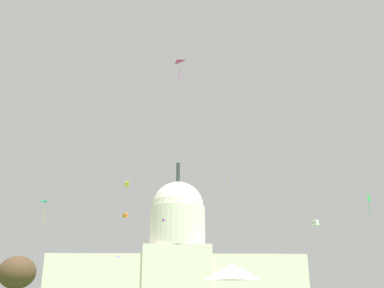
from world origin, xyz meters
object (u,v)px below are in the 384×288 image
object	(u,v)px
tree_west_mid	(17,272)
kite_magenta_mid	(177,63)
kite_blue_low	(119,259)
event_tent	(233,284)
kite_yellow_mid	(127,184)
kite_lime_high	(227,180)
kite_green_mid	(369,201)
kite_cyan_low	(46,206)
kite_white_low	(315,223)
capitol_building	(177,258)
kite_violet_mid	(163,220)
kite_orange_mid	(125,215)

from	to	relation	value
tree_west_mid	kite_magenta_mid	bearing A→B (deg)	-55.24
kite_magenta_mid	kite_blue_low	size ratio (longest dim) A/B	0.69
event_tent	kite_yellow_mid	bearing A→B (deg)	146.21
kite_lime_high	kite_green_mid	size ratio (longest dim) A/B	0.68
kite_cyan_low	kite_blue_low	xyz separation A→B (m)	(-1.31, 93.73, 0.12)
kite_white_low	kite_blue_low	bearing A→B (deg)	176.36
event_tent	kite_cyan_low	world-z (taller)	kite_cyan_low
capitol_building	kite_white_low	bearing A→B (deg)	-76.83
kite_cyan_low	kite_yellow_mid	bearing A→B (deg)	-68.21
kite_blue_low	kite_violet_mid	world-z (taller)	kite_violet_mid
capitol_building	event_tent	xyz separation A→B (m)	(8.07, -130.08, -14.24)
capitol_building	kite_cyan_low	bearing A→B (deg)	-97.48
kite_violet_mid	kite_lime_high	bearing A→B (deg)	119.88
kite_blue_low	kite_violet_mid	xyz separation A→B (m)	(14.18, 25.13, 17.44)
kite_magenta_mid	kite_violet_mid	bearing A→B (deg)	133.65
capitol_building	kite_yellow_mid	distance (m)	117.37
kite_lime_high	kite_violet_mid	world-z (taller)	kite_lime_high
kite_orange_mid	kite_green_mid	world-z (taller)	kite_orange_mid
tree_west_mid	kite_magenta_mid	size ratio (longest dim) A/B	3.89
kite_orange_mid	kite_green_mid	xyz separation A→B (m)	(51.57, -31.85, -2.43)
kite_lime_high	kite_white_low	distance (m)	86.96
tree_west_mid	kite_blue_low	world-z (taller)	kite_blue_low
kite_lime_high	kite_yellow_mid	bearing A→B (deg)	5.15
kite_blue_low	kite_violet_mid	size ratio (longest dim) A/B	3.32
event_tent	kite_lime_high	world-z (taller)	kite_lime_high
event_tent	kite_lime_high	xyz separation A→B (m)	(11.49, 95.47, 42.04)
event_tent	kite_white_low	xyz separation A→B (m)	(19.04, 14.17, 12.14)
tree_west_mid	kite_green_mid	world-z (taller)	kite_green_mid
kite_violet_mid	kite_white_low	bearing A→B (deg)	70.66
kite_green_mid	kite_violet_mid	bearing A→B (deg)	-27.59
event_tent	tree_west_mid	xyz separation A→B (m)	(-45.55, 32.31, 3.16)
kite_cyan_low	kite_yellow_mid	size ratio (longest dim) A/B	1.10
kite_violet_mid	kite_orange_mid	bearing A→B (deg)	42.95
kite_blue_low	kite_yellow_mid	bearing A→B (deg)	-101.45
capitol_building	kite_yellow_mid	bearing A→B (deg)	-95.48
event_tent	tree_west_mid	distance (m)	55.93
kite_orange_mid	kite_white_low	world-z (taller)	kite_orange_mid
kite_orange_mid	kite_white_low	xyz separation A→B (m)	(41.65, -27.98, -6.09)
kite_yellow_mid	kite_violet_mid	distance (m)	92.28
capitol_building	kite_magenta_mid	size ratio (longest dim) A/B	42.97
kite_yellow_mid	kite_green_mid	xyz separation A→B (m)	(48.24, -3.06, -3.78)
kite_magenta_mid	kite_green_mid	xyz separation A→B (m)	(38.43, 29.97, -12.99)
kite_blue_low	kite_magenta_mid	bearing A→B (deg)	-98.45
kite_yellow_mid	tree_west_mid	bearing A→B (deg)	-29.35
event_tent	kite_lime_high	bearing A→B (deg)	84.08
kite_blue_low	kite_violet_mid	bearing A→B (deg)	41.44
tree_west_mid	kite_yellow_mid	world-z (taller)	kite_yellow_mid
kite_cyan_low	kite_green_mid	distance (m)	61.14
kite_white_low	kite_yellow_mid	bearing A→B (deg)	-128.11
capitol_building	tree_west_mid	world-z (taller)	capitol_building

